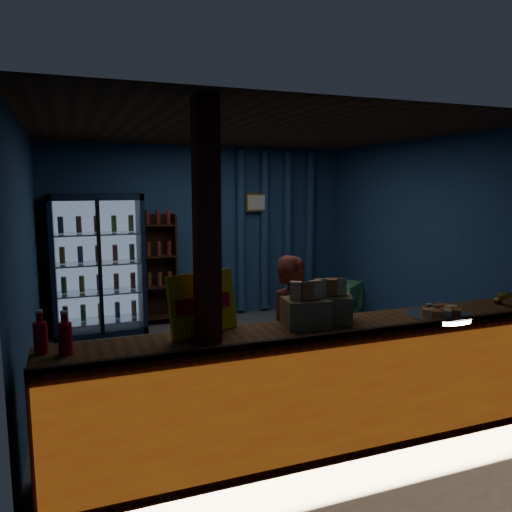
{
  "coord_description": "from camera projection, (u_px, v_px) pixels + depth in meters",
  "views": [
    {
      "loc": [
        -1.94,
        -5.15,
        2.02
      ],
      "look_at": [
        -0.04,
        -0.2,
        1.26
      ],
      "focal_mm": 35.0,
      "sensor_mm": 36.0,
      "label": 1
    }
  ],
  "objects": [
    {
      "name": "ground",
      "position": [
        253.0,
        362.0,
        5.73
      ],
      "size": [
        4.6,
        4.6,
        0.0
      ],
      "primitive_type": "plane",
      "color": "#515154",
      "rests_on": "ground"
    },
    {
      "name": "room_walls",
      "position": [
        253.0,
        226.0,
        5.51
      ],
      "size": [
        4.6,
        4.6,
        4.6
      ],
      "color": "navy",
      "rests_on": "ground"
    },
    {
      "name": "counter",
      "position": [
        339.0,
        384.0,
        3.9
      ],
      "size": [
        4.4,
        0.57,
        0.99
      ],
      "color": "brown",
      "rests_on": "ground"
    },
    {
      "name": "support_post",
      "position": [
        207.0,
        291.0,
        3.42
      ],
      "size": [
        0.16,
        0.16,
        2.6
      ],
      "primitive_type": "cube",
      "color": "maroon",
      "rests_on": "ground"
    },
    {
      "name": "beverage_cooler",
      "position": [
        98.0,
        265.0,
        6.83
      ],
      "size": [
        1.2,
        0.62,
        1.9
      ],
      "color": "black",
      "rests_on": "ground"
    },
    {
      "name": "bottle_shelf",
      "position": [
        159.0,
        270.0,
        7.28
      ],
      "size": [
        0.5,
        0.28,
        1.6
      ],
      "color": "#341A10",
      "rests_on": "ground"
    },
    {
      "name": "curtain_folds",
      "position": [
        265.0,
        231.0,
        7.88
      ],
      "size": [
        1.74,
        0.14,
        2.5
      ],
      "color": "navy",
      "rests_on": "room_walls"
    },
    {
      "name": "framed_picture",
      "position": [
        257.0,
        202.0,
        7.72
      ],
      "size": [
        0.36,
        0.04,
        0.28
      ],
      "color": "gold",
      "rests_on": "room_walls"
    },
    {
      "name": "shopkeeper",
      "position": [
        294.0,
        338.0,
        4.29
      ],
      "size": [
        0.6,
        0.48,
        1.43
      ],
      "primitive_type": "imported",
      "rotation": [
        0.0,
        0.0,
        0.3
      ],
      "color": "maroon",
      "rests_on": "ground"
    },
    {
      "name": "green_chair",
      "position": [
        337.0,
        299.0,
        7.65
      ],
      "size": [
        0.86,
        0.86,
        0.57
      ],
      "primitive_type": "imported",
      "rotation": [
        0.0,
        0.0,
        3.81
      ],
      "color": "#5BB66E",
      "rests_on": "ground"
    },
    {
      "name": "side_table",
      "position": [
        304.0,
        303.0,
        7.6
      ],
      "size": [
        0.54,
        0.42,
        0.54
      ],
      "color": "#341A10",
      "rests_on": "ground"
    },
    {
      "name": "yellow_sign",
      "position": [
        203.0,
        303.0,
        3.61
      ],
      "size": [
        0.56,
        0.3,
        0.45
      ],
      "color": "yellow",
      "rests_on": "counter"
    },
    {
      "name": "soda_bottles",
      "position": [
        53.0,
        336.0,
        3.17
      ],
      "size": [
        0.23,
        0.17,
        0.28
      ],
      "color": "red",
      "rests_on": "counter"
    },
    {
      "name": "snack_box_left",
      "position": [
        306.0,
        310.0,
        3.8
      ],
      "size": [
        0.36,
        0.31,
        0.35
      ],
      "color": "#926B46",
      "rests_on": "counter"
    },
    {
      "name": "snack_box_centre",
      "position": [
        330.0,
        306.0,
        3.93
      ],
      "size": [
        0.41,
        0.38,
        0.35
      ],
      "color": "#926B46",
      "rests_on": "counter"
    },
    {
      "name": "pastry_tray",
      "position": [
        439.0,
        314.0,
        4.06
      ],
      "size": [
        0.52,
        0.52,
        0.08
      ],
      "color": "silver",
      "rests_on": "counter"
    }
  ]
}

